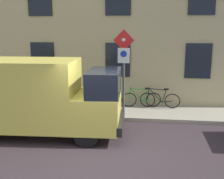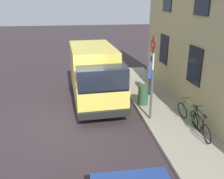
% 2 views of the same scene
% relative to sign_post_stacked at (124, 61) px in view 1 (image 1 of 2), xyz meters
% --- Properties ---
extents(ground_plane, '(80.00, 80.00, 0.00)m').
position_rel_sign_post_stacked_xyz_m(ground_plane, '(-2.90, 0.42, -2.29)').
color(ground_plane, '#33292C').
extents(sidewalk_slab, '(2.13, 14.57, 0.14)m').
position_rel_sign_post_stacked_xyz_m(sidewalk_slab, '(0.85, 0.42, -2.22)').
color(sidewalk_slab, gray).
rests_on(sidewalk_slab, ground_plane).
extents(building_facade, '(0.75, 12.57, 6.63)m').
position_rel_sign_post_stacked_xyz_m(building_facade, '(2.26, 0.42, 1.03)').
color(building_facade, tan).
rests_on(building_facade, ground_plane).
extents(sign_post_stacked, '(0.16, 0.56, 3.18)m').
position_rel_sign_post_stacked_xyz_m(sign_post_stacked, '(0.00, 0.00, 0.00)').
color(sign_post_stacked, '#474C47').
rests_on(sign_post_stacked, sidewalk_slab).
extents(delivery_van, '(2.24, 5.42, 2.50)m').
position_rel_sign_post_stacked_xyz_m(delivery_van, '(-1.92, 2.66, -0.95)').
color(delivery_van, '#E0CC50').
rests_on(delivery_van, ground_plane).
extents(bicycle_black, '(0.46, 1.72, 0.89)m').
position_rel_sign_post_stacked_xyz_m(bicycle_black, '(1.37, -1.45, -1.78)').
color(bicycle_black, black).
rests_on(bicycle_black, sidewalk_slab).
extents(bicycle_green, '(0.49, 1.72, 0.89)m').
position_rel_sign_post_stacked_xyz_m(bicycle_green, '(1.36, -0.65, -1.78)').
color(bicycle_green, black).
rests_on(bicycle_green, sidewalk_slab).
extents(pedestrian, '(0.40, 0.47, 1.72)m').
position_rel_sign_post_stacked_xyz_m(pedestrian, '(0.85, 2.61, -1.22)').
color(pedestrian, '#262B47').
rests_on(pedestrian, sidewalk_slab).
extents(litter_bin, '(0.44, 0.44, 0.90)m').
position_rel_sign_post_stacked_xyz_m(litter_bin, '(0.14, 1.42, -1.70)').
color(litter_bin, '#2D5133').
rests_on(litter_bin, sidewalk_slab).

